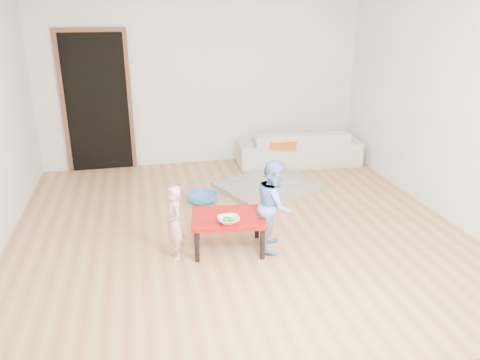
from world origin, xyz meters
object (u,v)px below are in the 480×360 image
object	(u,v)px
red_table	(228,233)
basin	(202,198)
sofa	(298,147)
child_pink	(174,223)
child_blue	(274,205)
bowl	(229,220)

from	to	relation	value
red_table	basin	world-z (taller)	red_table
sofa	child_pink	xyz separation A→B (m)	(-2.20, -2.60, 0.10)
child_blue	basin	bearing A→B (deg)	41.09
sofa	child_pink	world-z (taller)	child_pink
red_table	basin	xyz separation A→B (m)	(-0.09, 1.28, -0.13)
red_table	basin	size ratio (longest dim) A/B	1.89
bowl	basin	distance (m)	1.47
red_table	child_blue	distance (m)	0.56
sofa	red_table	distance (m)	3.03
sofa	basin	xyz separation A→B (m)	(-1.73, -1.27, -0.22)
child_pink	red_table	bearing A→B (deg)	81.83
bowl	sofa	bearing A→B (deg)	58.32
sofa	child_blue	distance (m)	2.85
child_pink	child_blue	world-z (taller)	child_blue
bowl	child_pink	xyz separation A→B (m)	(-0.53, 0.09, -0.02)
red_table	child_pink	size ratio (longest dim) A/B	0.98
child_blue	basin	xyz separation A→B (m)	(-0.57, 1.33, -0.42)
red_table	child_blue	world-z (taller)	child_blue
child_pink	basin	world-z (taller)	child_pink
child_pink	basin	xyz separation A→B (m)	(0.46, 1.33, -0.32)
red_table	sofa	bearing A→B (deg)	57.27
sofa	basin	size ratio (longest dim) A/B	4.84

